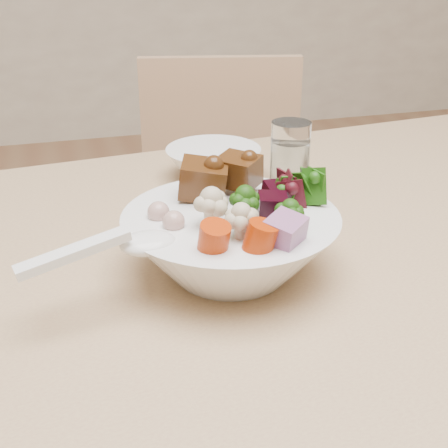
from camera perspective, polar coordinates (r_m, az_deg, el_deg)
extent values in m
cube|color=tan|center=(0.92, 17.87, -0.78)|extent=(1.61, 1.01, 0.04)
cube|color=tan|center=(1.44, 0.06, -2.69)|extent=(0.45, 0.45, 0.04)
cube|color=tan|center=(1.52, -0.31, 7.35)|extent=(0.37, 0.11, 0.42)
cylinder|color=tan|center=(1.43, -6.20, -13.48)|extent=(0.03, 0.03, 0.39)
cylinder|color=tan|center=(1.44, 6.98, -13.01)|extent=(0.03, 0.03, 0.39)
cylinder|color=tan|center=(1.69, -5.74, -6.63)|extent=(0.03, 0.03, 0.39)
cylinder|color=tan|center=(1.70, 5.18, -6.32)|extent=(0.03, 0.03, 0.39)
sphere|color=black|center=(0.69, 1.93, 1.40)|extent=(0.04, 0.04, 0.04)
sphere|color=beige|center=(0.67, -1.15, 1.01)|extent=(0.05, 0.05, 0.05)
cube|color=black|center=(0.73, 4.91, 2.47)|extent=(0.04, 0.04, 0.03)
cube|color=#8E5584|center=(0.64, 5.55, -0.83)|extent=(0.05, 0.06, 0.04)
cylinder|color=#BD2805|center=(0.63, -0.94, -1.43)|extent=(0.04, 0.04, 0.03)
sphere|color=tan|center=(0.68, -4.63, 0.22)|extent=(0.03, 0.03, 0.03)
ellipsoid|color=white|center=(0.65, -6.96, -1.74)|extent=(0.07, 0.06, 0.02)
cube|color=white|center=(0.63, -13.61, -2.55)|extent=(0.12, 0.04, 0.03)
cylinder|color=white|center=(0.97, 6.05, 6.28)|extent=(0.06, 0.06, 0.10)
cylinder|color=silver|center=(0.97, 6.02, 5.55)|extent=(0.05, 0.05, 0.07)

